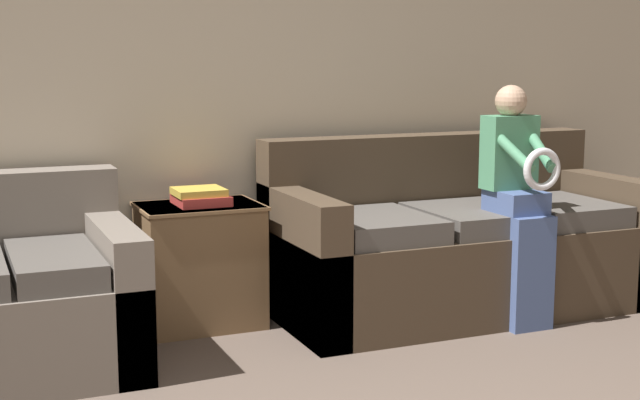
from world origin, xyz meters
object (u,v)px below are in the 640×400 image
at_px(couch_main, 456,247).
at_px(child_left_seated, 519,194).
at_px(side_shelf, 200,264).
at_px(book_stack, 200,197).

height_order(couch_main, child_left_seated, child_left_seated).
distance_m(side_shelf, book_stack, 0.34).
bearing_deg(child_left_seated, side_shelf, 158.29).
height_order(child_left_seated, book_stack, child_left_seated).
height_order(child_left_seated, side_shelf, child_left_seated).
height_order(couch_main, side_shelf, couch_main).
bearing_deg(couch_main, child_left_seated, -69.06).
relative_size(couch_main, child_left_seated, 1.64).
bearing_deg(couch_main, book_stack, 170.33).
relative_size(side_shelf, book_stack, 2.30).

